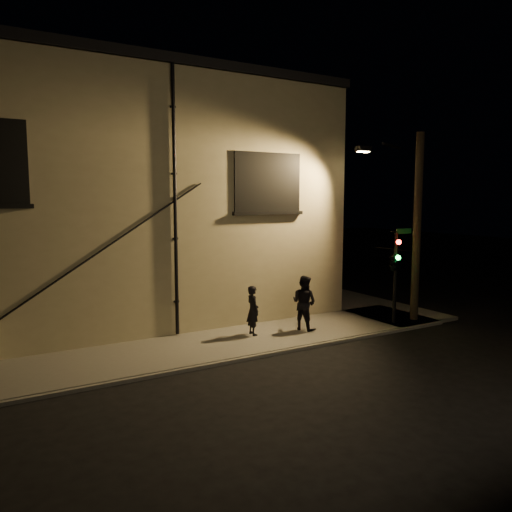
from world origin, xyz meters
TOP-DOWN VIEW (x-y plane):
  - ground at (0.00, 0.00)m, footprint 90.00×90.00m
  - sidewalk at (1.22, 4.39)m, footprint 21.00×16.00m
  - building at (-3.00, 8.99)m, footprint 16.20×12.23m
  - pedestrian_a at (0.29, 1.74)m, footprint 0.43×0.61m
  - pedestrian_b at (2.07, 1.44)m, footprint 0.95×1.07m
  - traffic_signal at (5.10, 0.46)m, footprint 1.17×1.91m
  - streetlamp_pole at (6.21, 0.67)m, footprint 2.02×1.38m

SIDE VIEW (x-z plane):
  - ground at x=0.00m, z-range 0.00..0.00m
  - sidewalk at x=1.22m, z-range 0.00..0.12m
  - pedestrian_a at x=0.29m, z-range 0.12..1.70m
  - pedestrian_b at x=2.07m, z-range 0.12..1.93m
  - traffic_signal at x=5.10m, z-range 0.68..3.97m
  - streetlamp_pole at x=6.21m, z-range 0.24..6.97m
  - building at x=-3.00m, z-range 0.00..8.80m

